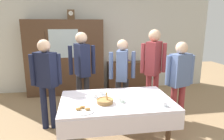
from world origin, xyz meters
name	(u,v)px	position (x,y,z in m)	size (l,w,h in m)	color
ground_plane	(114,138)	(0.00, 0.00, 0.00)	(12.00, 12.00, 0.00)	#997A56
back_wall	(98,42)	(0.00, 2.65, 1.35)	(6.40, 0.10, 2.70)	silver
dining_table	(117,107)	(0.00, -0.23, 0.65)	(1.62, 1.02, 0.76)	#4C3321
wall_cabinet	(65,58)	(-0.90, 2.35, 0.97)	(1.97, 0.46, 1.95)	#4C3321
mantel_clock	(71,15)	(-0.70, 2.35, 2.07)	(0.18, 0.11, 0.24)	brown
bookshelf_low	(127,76)	(0.77, 2.41, 0.40)	(1.07, 0.35, 0.80)	#4C3321
book_stack	(127,61)	(0.77, 2.41, 0.83)	(0.17, 0.19, 0.05)	#B29333
tea_cup_far_left	(121,100)	(0.05, -0.31, 0.79)	(0.13, 0.13, 0.06)	silver
tea_cup_mid_left	(101,93)	(-0.19, 0.03, 0.79)	(0.13, 0.13, 0.06)	white
tea_cup_near_right	(95,96)	(-0.30, -0.09, 0.78)	(0.13, 0.13, 0.06)	white
tea_cup_mid_right	(164,104)	(0.59, -0.54, 0.79)	(0.13, 0.13, 0.06)	white
bread_basket	(105,101)	(-0.18, -0.32, 0.79)	(0.24, 0.24, 0.16)	#9E7542
pastry_plate	(83,110)	(-0.49, -0.52, 0.77)	(0.28, 0.28, 0.05)	white
spoon_back_edge	(82,98)	(-0.50, -0.07, 0.76)	(0.12, 0.02, 0.01)	silver
spoon_center	(152,92)	(0.62, 0.00, 0.76)	(0.12, 0.02, 0.01)	silver
person_behind_table_right	(179,77)	(1.21, 0.26, 0.93)	(0.52, 0.31, 1.54)	#933338
person_near_right_end	(153,64)	(0.92, 0.77, 1.07)	(0.52, 0.40, 1.74)	#933338
person_behind_table_left	(82,66)	(-0.47, 0.97, 1.03)	(0.52, 0.41, 1.69)	#232328
person_beside_shelf	(122,71)	(0.29, 0.78, 0.94)	(0.52, 0.40, 1.55)	#232328
person_by_cabinet	(46,76)	(-1.09, 0.52, 0.96)	(0.52, 0.36, 1.59)	#191E38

